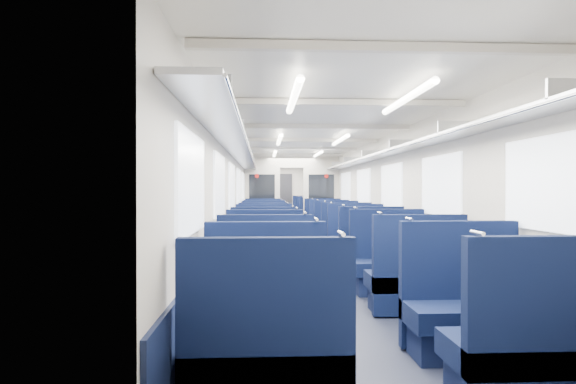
% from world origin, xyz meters
% --- Properties ---
extents(floor, '(2.80, 18.00, 0.01)m').
position_xyz_m(floor, '(0.00, 0.00, 0.00)').
color(floor, black).
rests_on(floor, ground).
extents(ceiling, '(2.80, 18.00, 0.01)m').
position_xyz_m(ceiling, '(0.00, 0.00, 2.35)').
color(ceiling, silver).
rests_on(ceiling, wall_left).
extents(wall_left, '(0.02, 18.00, 2.35)m').
position_xyz_m(wall_left, '(-1.40, 0.00, 1.18)').
color(wall_left, '#BDB6A8').
rests_on(wall_left, floor).
extents(dado_left, '(0.03, 17.90, 0.70)m').
position_xyz_m(dado_left, '(-1.39, 0.00, 0.35)').
color(dado_left, black).
rests_on(dado_left, floor).
extents(wall_right, '(0.02, 18.00, 2.35)m').
position_xyz_m(wall_right, '(1.40, 0.00, 1.18)').
color(wall_right, '#BDB6A8').
rests_on(wall_right, floor).
extents(dado_right, '(0.03, 17.90, 0.70)m').
position_xyz_m(dado_right, '(1.39, 0.00, 0.35)').
color(dado_right, black).
rests_on(dado_right, floor).
extents(wall_far, '(2.80, 0.02, 2.35)m').
position_xyz_m(wall_far, '(0.00, 9.00, 1.18)').
color(wall_far, '#BDB6A8').
rests_on(wall_far, floor).
extents(luggage_rack_left, '(0.36, 17.40, 0.18)m').
position_xyz_m(luggage_rack_left, '(-1.21, 0.00, 1.97)').
color(luggage_rack_left, '#B2B5BA').
rests_on(luggage_rack_left, wall_left).
extents(luggage_rack_right, '(0.36, 17.40, 0.18)m').
position_xyz_m(luggage_rack_right, '(1.21, 0.00, 1.97)').
color(luggage_rack_right, '#B2B5BA').
rests_on(luggage_rack_right, wall_right).
extents(windows, '(2.78, 15.60, 0.75)m').
position_xyz_m(windows, '(0.00, -0.46, 1.42)').
color(windows, white).
rests_on(windows, wall_left).
extents(ceiling_fittings, '(2.70, 16.06, 0.11)m').
position_xyz_m(ceiling_fittings, '(0.00, -0.26, 2.29)').
color(ceiling_fittings, beige).
rests_on(ceiling_fittings, ceiling).
extents(end_door, '(0.75, 0.06, 2.00)m').
position_xyz_m(end_door, '(0.00, 8.94, 1.00)').
color(end_door, black).
rests_on(end_door, floor).
extents(bulkhead, '(2.80, 0.10, 2.35)m').
position_xyz_m(bulkhead, '(-0.00, 2.97, 1.23)').
color(bulkhead, beige).
rests_on(bulkhead, floor).
extents(seat_0, '(1.01, 0.56, 1.13)m').
position_xyz_m(seat_0, '(-0.83, -8.24, 0.35)').
color(seat_0, '#0B1639').
rests_on(seat_0, floor).
extents(seat_1, '(1.01, 0.56, 1.13)m').
position_xyz_m(seat_1, '(0.83, -8.25, 0.35)').
color(seat_1, '#0B1639').
rests_on(seat_1, floor).
extents(seat_2, '(1.01, 0.56, 1.13)m').
position_xyz_m(seat_2, '(-0.83, -7.23, 0.35)').
color(seat_2, '#0B1639').
rests_on(seat_2, floor).
extents(seat_3, '(1.01, 0.56, 1.13)m').
position_xyz_m(seat_3, '(0.83, -7.23, 0.35)').
color(seat_3, '#0B1639').
rests_on(seat_3, floor).
extents(seat_4, '(1.01, 0.56, 1.13)m').
position_xyz_m(seat_4, '(-0.83, -5.87, 0.35)').
color(seat_4, '#0B1639').
rests_on(seat_4, floor).
extents(seat_5, '(1.01, 0.56, 1.13)m').
position_xyz_m(seat_5, '(0.83, -5.92, 0.35)').
color(seat_5, '#0B1639').
rests_on(seat_5, floor).
extents(seat_6, '(1.01, 0.56, 1.13)m').
position_xyz_m(seat_6, '(-0.83, -4.89, 0.35)').
color(seat_6, '#0B1639').
rests_on(seat_6, floor).
extents(seat_7, '(1.01, 0.56, 1.13)m').
position_xyz_m(seat_7, '(0.83, -4.84, 0.35)').
color(seat_7, '#0B1639').
rests_on(seat_7, floor).
extents(seat_8, '(1.01, 0.56, 1.13)m').
position_xyz_m(seat_8, '(-0.83, -3.75, 0.35)').
color(seat_8, '#0B1639').
rests_on(seat_8, floor).
extents(seat_9, '(1.01, 0.56, 1.13)m').
position_xyz_m(seat_9, '(0.83, -3.63, 0.35)').
color(seat_9, '#0B1639').
rests_on(seat_9, floor).
extents(seat_10, '(1.01, 0.56, 1.13)m').
position_xyz_m(seat_10, '(-0.83, -2.62, 0.35)').
color(seat_10, '#0B1639').
rests_on(seat_10, floor).
extents(seat_11, '(1.01, 0.56, 1.13)m').
position_xyz_m(seat_11, '(0.83, -2.64, 0.35)').
color(seat_11, '#0B1639').
rests_on(seat_11, floor).
extents(seat_12, '(1.01, 0.56, 1.13)m').
position_xyz_m(seat_12, '(-0.83, -1.47, 0.35)').
color(seat_12, '#0B1639').
rests_on(seat_12, floor).
extents(seat_13, '(1.01, 0.56, 1.13)m').
position_xyz_m(seat_13, '(0.83, -1.43, 0.35)').
color(seat_13, '#0B1639').
rests_on(seat_13, floor).
extents(seat_14, '(1.01, 0.56, 1.13)m').
position_xyz_m(seat_14, '(-0.83, -0.20, 0.35)').
color(seat_14, '#0B1639').
rests_on(seat_14, floor).
extents(seat_15, '(1.01, 0.56, 1.13)m').
position_xyz_m(seat_15, '(0.83, -0.34, 0.35)').
color(seat_15, '#0B1639').
rests_on(seat_15, floor).
extents(seat_16, '(1.01, 0.56, 1.13)m').
position_xyz_m(seat_16, '(-0.83, 0.93, 0.35)').
color(seat_16, '#0B1639').
rests_on(seat_16, floor).
extents(seat_17, '(1.01, 0.56, 1.13)m').
position_xyz_m(seat_17, '(0.83, 1.04, 0.35)').
color(seat_17, '#0B1639').
rests_on(seat_17, floor).
extents(seat_18, '(1.01, 0.56, 1.13)m').
position_xyz_m(seat_18, '(-0.83, 2.08, 0.35)').
color(seat_18, '#0B1639').
rests_on(seat_18, floor).
extents(seat_19, '(1.01, 0.56, 1.13)m').
position_xyz_m(seat_19, '(0.83, 2.14, 0.35)').
color(seat_19, '#0B1639').
rests_on(seat_19, floor).
extents(seat_20, '(1.01, 0.56, 1.13)m').
position_xyz_m(seat_20, '(-0.83, 4.01, 0.35)').
color(seat_20, '#0B1639').
rests_on(seat_20, floor).
extents(seat_21, '(1.01, 0.56, 1.13)m').
position_xyz_m(seat_21, '(0.83, 4.17, 0.35)').
color(seat_21, '#0B1639').
rests_on(seat_21, floor).
extents(seat_22, '(1.01, 0.56, 1.13)m').
position_xyz_m(seat_22, '(-0.83, 5.33, 0.35)').
color(seat_22, '#0B1639').
rests_on(seat_22, floor).
extents(seat_23, '(1.01, 0.56, 1.13)m').
position_xyz_m(seat_23, '(0.83, 5.21, 0.35)').
color(seat_23, '#0B1639').
rests_on(seat_23, floor).
extents(seat_24, '(1.01, 0.56, 1.13)m').
position_xyz_m(seat_24, '(-0.83, 6.44, 0.35)').
color(seat_24, '#0B1639').
rests_on(seat_24, floor).
extents(seat_25, '(1.01, 0.56, 1.13)m').
position_xyz_m(seat_25, '(0.83, 6.33, 0.35)').
color(seat_25, '#0B1639').
rests_on(seat_25, floor).
extents(seat_26, '(1.01, 0.56, 1.13)m').
position_xyz_m(seat_26, '(-0.83, 7.47, 0.35)').
color(seat_26, '#0B1639').
rests_on(seat_26, floor).
extents(seat_27, '(1.01, 0.56, 1.13)m').
position_xyz_m(seat_27, '(0.83, 7.49, 0.35)').
color(seat_27, '#0B1639').
rests_on(seat_27, floor).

